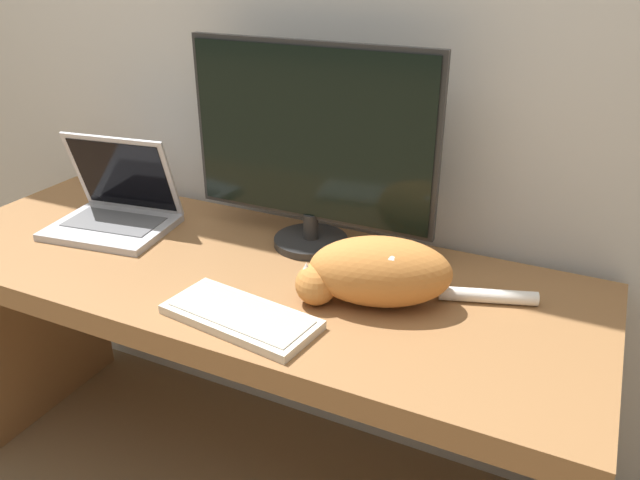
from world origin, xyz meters
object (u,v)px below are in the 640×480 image
external_keyboard (241,317)px  cat (378,271)px  laptop (115,210)px  monitor (311,145)px

external_keyboard → cat: (0.23, 0.20, 0.07)m
laptop → cat: bearing=-12.4°
external_keyboard → laptop: bearing=163.0°
monitor → external_keyboard: monitor is taller
monitor → laptop: 0.61m
laptop → cat: size_ratio=0.69×
laptop → cat: (0.81, -0.07, 0.03)m
monitor → laptop: monitor is taller
monitor → cat: size_ratio=1.31×
monitor → laptop: bearing=-166.0°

